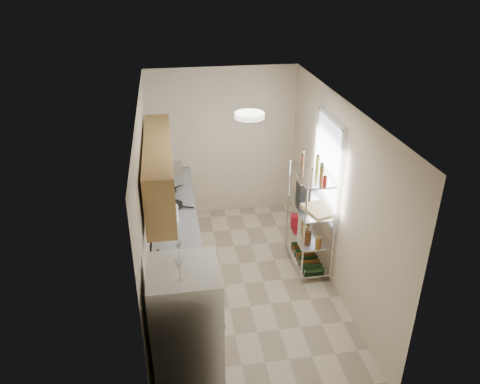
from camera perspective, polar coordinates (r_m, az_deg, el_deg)
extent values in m
cube|color=beige|center=(6.78, 0.51, -11.10)|extent=(2.50, 4.40, 0.01)
cube|color=white|center=(5.57, 0.62, 10.59)|extent=(2.50, 4.40, 0.01)
cube|color=beige|center=(8.06, -2.09, 5.99)|extent=(2.50, 0.01, 2.60)
cube|color=beige|center=(4.29, 5.68, -15.16)|extent=(2.50, 0.01, 2.60)
cube|color=beige|center=(6.01, -11.34, -2.20)|extent=(0.01, 4.40, 2.60)
cube|color=beige|center=(6.38, 11.74, -0.45)|extent=(0.01, 4.40, 2.60)
cube|color=#9C7542|center=(6.82, -7.80, -6.63)|extent=(0.60, 3.48, 0.86)
cube|color=gray|center=(6.59, -7.91, -3.35)|extent=(0.63, 3.51, 0.04)
cube|color=#B7BABC|center=(5.63, -7.84, -9.19)|extent=(0.52, 0.44, 0.04)
cube|color=#B7BABC|center=(7.99, -6.20, -0.97)|extent=(0.01, 0.55, 0.72)
cube|color=#9C7542|center=(5.86, -9.82, 2.77)|extent=(0.33, 2.20, 0.72)
cube|color=#B7BABC|center=(6.77, -9.12, 2.27)|extent=(0.50, 0.60, 0.12)
cube|color=white|center=(6.56, 10.67, 2.85)|extent=(0.06, 1.00, 1.46)
cube|color=silver|center=(7.15, 8.14, -8.08)|extent=(0.45, 0.90, 0.02)
cube|color=silver|center=(6.91, 8.38, -5.02)|extent=(0.45, 0.90, 0.02)
cube|color=silver|center=(6.69, 8.63, -1.74)|extent=(0.45, 0.90, 0.02)
cube|color=silver|center=(6.46, 8.93, 2.16)|extent=(0.45, 0.90, 0.02)
cylinder|color=silver|center=(6.38, 7.81, -5.52)|extent=(0.02, 0.02, 1.55)
cylinder|color=silver|center=(7.10, 5.84, -1.81)|extent=(0.02, 0.02, 1.55)
cylinder|color=silver|center=(6.51, 11.42, -5.14)|extent=(0.02, 0.02, 1.55)
cylinder|color=silver|center=(7.22, 9.12, -1.54)|extent=(0.02, 0.02, 1.55)
cylinder|color=white|center=(5.30, 1.17, 9.34)|extent=(0.34, 0.34, 0.05)
cube|color=white|center=(4.86, -6.43, -17.05)|extent=(0.67, 0.67, 1.62)
cylinder|color=white|center=(6.48, -8.67, -2.62)|extent=(0.27, 0.27, 0.22)
cylinder|color=black|center=(6.87, -8.17, -1.61)|extent=(0.37, 0.37, 0.05)
cylinder|color=black|center=(7.31, -8.65, 0.21)|extent=(0.33, 0.33, 0.05)
cube|color=tan|center=(6.57, 9.68, -2.09)|extent=(0.47, 0.54, 0.03)
cube|color=black|center=(6.82, 7.71, 0.33)|extent=(0.16, 0.23, 0.27)
cube|color=#A61421|center=(7.04, 6.65, -3.39)|extent=(0.12, 0.16, 0.16)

